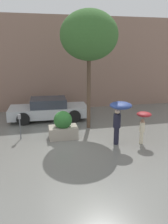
% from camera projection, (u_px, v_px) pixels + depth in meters
% --- Properties ---
extents(ground_plane, '(40.00, 40.00, 0.00)m').
position_uv_depth(ground_plane, '(73.00, 148.00, 8.96)').
color(ground_plane, slate).
extents(building_facade, '(18.00, 0.30, 6.00)m').
position_uv_depth(building_facade, '(56.00, 64.00, 14.25)').
color(building_facade, '#8C6B5B').
rests_on(building_facade, ground).
extents(planter_box, '(1.28, 0.82, 1.27)m').
position_uv_depth(planter_box, '(63.00, 126.00, 9.87)').
color(planter_box, '#9E9384').
rests_on(planter_box, ground).
extents(person_adult, '(0.90, 0.90, 1.87)m').
position_uv_depth(person_adult, '(120.00, 112.00, 8.92)').
color(person_adult, '#1E1E2D').
rests_on(person_adult, ground).
extents(person_child, '(0.62, 0.62, 1.38)m').
position_uv_depth(person_child, '(143.00, 120.00, 9.18)').
color(person_child, beige).
rests_on(person_child, ground).
extents(parked_car_near, '(4.50, 2.10, 1.24)m').
position_uv_depth(parked_car_near, '(49.00, 109.00, 12.61)').
color(parked_car_near, '#B7BCC1').
rests_on(parked_car_near, ground).
extents(street_tree, '(2.73, 2.73, 5.70)m').
position_uv_depth(street_tree, '(89.00, 36.00, 10.15)').
color(street_tree, brown).
rests_on(street_tree, ground).
extents(parking_meter, '(0.14, 0.14, 1.16)m').
position_uv_depth(parking_meter, '(20.00, 121.00, 9.66)').
color(parking_meter, '#595B60').
rests_on(parking_meter, ground).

